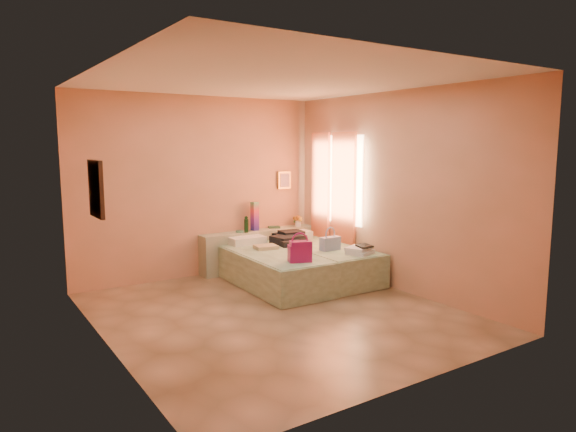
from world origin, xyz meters
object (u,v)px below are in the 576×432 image
Objects in this scene: headboard_ledge at (259,249)px; blue_handbag at (330,244)px; bed_left at (273,270)px; water_bottle at (246,225)px; flower_vase at (298,220)px; bed_right at (322,262)px; magenta_handbag at (300,251)px; green_book at (274,227)px; towel_stack at (360,250)px.

blue_handbag is at bearing -72.16° from headboard_ledge.
water_bottle reaches higher than bed_left.
headboard_ledge is 8.85× the size of flower_vase.
water_bottle is 1.47m from blue_handbag.
bed_right is at bearing -50.28° from water_bottle.
water_bottle is at bearing 107.07° from magenta_handbag.
magenta_handbag is at bearing -93.27° from water_bottle.
bed_right is (0.90, 0.00, 0.00)m from bed_left.
bed_right is 8.63× the size of flower_vase.
water_bottle reaches higher than green_book.
towel_stack is (0.11, -0.75, 0.30)m from bed_right.
green_book is 0.46m from flower_vase.
flower_vase is 1.37m from blue_handbag.
flower_vase is 0.77× the size of magenta_handbag.
bed_left is at bearing 143.26° from towel_stack.
flower_vase reaches higher than blue_handbag.
magenta_handbag is (-0.00, -0.68, 0.39)m from bed_left.
bed_right is 1.19m from green_book.
flower_vase is at bearing 43.72° from bed_left.
magenta_handbag is at bearing -102.26° from headboard_ledge.
green_book is 1.90m from magenta_handbag.
magenta_handbag is 0.90m from blue_handbag.
towel_stack is at bearing -70.71° from headboard_ledge.
blue_handbag reaches higher than bed_right.
flower_vase reaches higher than bed_left.
water_bottle is (-0.81, 0.97, 0.52)m from bed_right.
towel_stack is at bearing -64.84° from blue_handbag.
water_bottle is at bearing 86.29° from bed_left.
water_bottle is (0.09, 0.97, 0.52)m from bed_left.
blue_handbag is (0.81, -0.30, 0.35)m from bed_left.
blue_handbag is at bearing -60.61° from water_bottle.
towel_stack is (0.63, -1.80, 0.23)m from headboard_ledge.
towel_stack reaches higher than bed_left.
blue_handbag is (0.12, -1.39, -0.07)m from green_book.
bed_left is at bearing -100.45° from green_book.
flower_vase is at bearing -1.99° from headboard_ledge.
green_book reaches higher than bed_left.
blue_handbag reaches higher than green_book.
magenta_handbag is 0.98× the size of blue_handbag.
headboard_ledge is 1.02× the size of bed_left.
headboard_ledge reaches higher than towel_stack.
water_bottle reaches higher than bed_right.
towel_stack is at bearing -34.97° from bed_left.
headboard_ledge is 0.54m from water_bottle.
blue_handbag is (0.43, -1.35, 0.27)m from headboard_ledge.
bed_right is at bearing 75.01° from blue_handbag.
water_bottle is 1.30× the size of green_book.
magenta_handbag is at bearing -89.40° from green_book.
bed_left is 10.47× the size of green_book.
water_bottle reaches higher than towel_stack.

